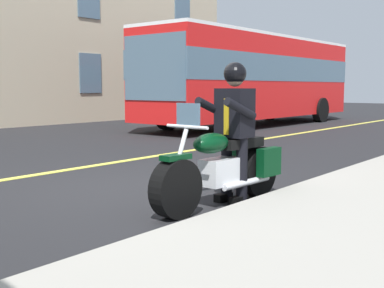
# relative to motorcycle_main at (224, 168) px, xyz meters

# --- Properties ---
(ground_plane) EXTENTS (80.00, 80.00, 0.00)m
(ground_plane) POSITION_rel_motorcycle_main_xyz_m (0.02, -1.58, -0.45)
(ground_plane) COLOR black
(lane_center_stripe) EXTENTS (60.00, 0.16, 0.01)m
(lane_center_stripe) POSITION_rel_motorcycle_main_xyz_m (0.02, -3.58, -0.45)
(lane_center_stripe) COLOR #E5DB4C
(lane_center_stripe) RESTS_ON ground_plane
(motorcycle_main) EXTENTS (2.22, 0.66, 1.26)m
(motorcycle_main) POSITION_rel_motorcycle_main_xyz_m (0.00, 0.00, 0.00)
(motorcycle_main) COLOR black
(motorcycle_main) RESTS_ON ground_plane
(rider_main) EXTENTS (0.64, 0.57, 1.74)m
(rider_main) POSITION_rel_motorcycle_main_xyz_m (-0.19, 0.01, 0.58)
(rider_main) COLOR black
(rider_main) RESTS_ON ground_plane
(bus_near) EXTENTS (11.05, 2.70, 3.30)m
(bus_near) POSITION_rel_motorcycle_main_xyz_m (-11.09, -6.44, 1.42)
(bus_near) COLOR red
(bus_near) RESTS_ON ground_plane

